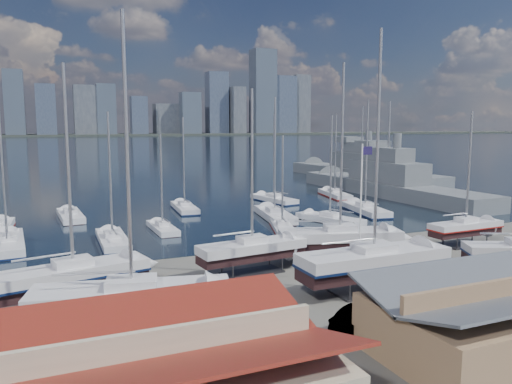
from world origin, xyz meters
name	(u,v)px	position (x,y,z in m)	size (l,w,h in m)	color
ground	(330,274)	(0.00, -10.00, 0.00)	(1400.00, 1400.00, 0.00)	#605E59
water	(77,144)	(0.00, 300.00, -0.15)	(1400.00, 600.00, 0.40)	#172137
far_shore	(62,135)	(0.00, 560.00, 1.10)	(1400.00, 80.00, 2.20)	#2D332D
skyline	(52,101)	(-7.83, 553.76, 39.09)	(639.14, 43.80, 107.69)	#475166
shed_red	(155,380)	(-18.00, -26.00, 2.32)	(14.70, 9.45, 4.51)	#BFB293
shed_grey	(489,316)	(0.00, -26.00, 2.15)	(12.60, 8.40, 4.17)	#8C6B4C
sailboat_cradle_0	(74,276)	(-20.08, -9.31, 2.09)	(10.50, 4.94, 16.34)	#2D2D33
sailboat_cradle_1	(132,300)	(-17.26, -16.17, 2.20)	(12.01, 5.83, 18.51)	#2D2D33
sailboat_cradle_2	(252,250)	(-5.95, -7.31, 2.04)	(9.52, 3.60, 15.22)	#2D2D33
sailboat_cradle_3	(374,261)	(0.70, -14.92, 2.23)	(11.96, 3.36, 19.08)	#2D2D33
sailboat_cradle_4	(340,239)	(2.69, -7.21, 2.16)	(11.31, 6.11, 17.66)	#2D2D33
sailboat_cradle_6	(466,227)	(17.82, -7.17, 1.95)	(8.40, 2.57, 13.67)	#2D2D33
sailboat_moored_0	(8,246)	(-25.28, 10.09, 0.31)	(3.63, 11.04, 16.28)	black
sailboat_moored_2	(71,217)	(-18.59, 24.36, 0.32)	(3.20, 9.72, 14.48)	black
sailboat_moored_3	(113,242)	(-15.34, 7.80, 0.31)	(2.81, 9.60, 14.30)	black
sailboat_moored_4	(163,229)	(-9.14, 12.06, 0.33)	(2.33, 7.89, 11.86)	black
sailboat_moored_5	(185,209)	(-3.07, 24.71, 0.31)	(3.35, 9.58, 14.07)	black
sailboat_moored_6	(282,228)	(3.97, 7.12, 0.31)	(4.53, 8.08, 11.65)	black
sailboat_moored_7	(275,216)	(6.29, 14.12, 0.32)	(4.96, 11.41, 16.67)	black
sailboat_moored_8	(274,200)	(12.35, 27.18, 0.31)	(4.51, 10.19, 14.72)	black
sailboat_moored_9	(330,220)	(11.62, 8.91, 0.32)	(5.72, 9.70, 14.15)	black
sailboat_moored_10	(365,211)	(19.87, 12.94, 0.31)	(5.18, 11.42, 16.48)	black
sailboat_moored_11	(335,195)	(24.48, 28.26, 0.31)	(4.69, 10.28, 14.85)	black
naval_ship_east	(387,186)	(33.97, 26.30, 1.66)	(7.91, 44.36, 17.98)	#5A5E64
naval_ship_west	(361,172)	(44.91, 49.74, 1.66)	(11.24, 46.43, 18.14)	#5A5E64
car_a	(186,350)	(-15.30, -20.59, 0.73)	(1.72, 4.27, 1.45)	gray
car_b	(363,318)	(-4.37, -20.75, 0.77)	(1.64, 4.69, 1.55)	gray
car_c	(425,310)	(0.07, -21.12, 0.73)	(2.42, 5.25, 1.46)	gray
flagpole	(362,204)	(1.11, -12.59, 6.22)	(0.97, 0.12, 10.91)	white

